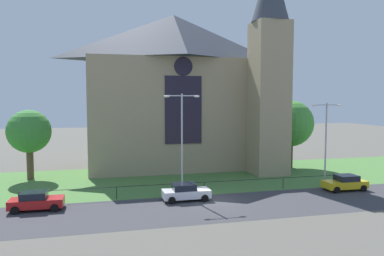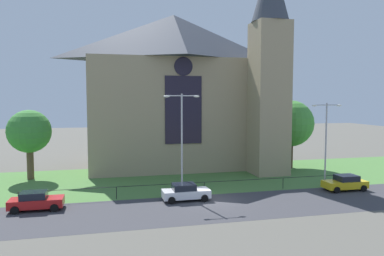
{
  "view_description": "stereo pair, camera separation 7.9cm",
  "coord_description": "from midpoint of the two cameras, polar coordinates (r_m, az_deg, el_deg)",
  "views": [
    {
      "loc": [
        -9.58,
        -31.31,
        9.05
      ],
      "look_at": [
        -0.08,
        8.0,
        5.86
      ],
      "focal_mm": 35.0,
      "sensor_mm": 36.0,
      "label": 1
    },
    {
      "loc": [
        -9.5,
        -31.33,
        9.05
      ],
      "look_at": [
        -0.08,
        8.0,
        5.86
      ],
      "focal_mm": 35.0,
      "sensor_mm": 36.0,
      "label": 2
    }
  ],
  "objects": [
    {
      "name": "ground",
      "position": [
        43.36,
        -0.58,
        -7.53
      ],
      "size": [
        160.0,
        160.0,
        0.0
      ],
      "primitive_type": "plane",
      "color": "#56544C"
    },
    {
      "name": "road_asphalt",
      "position": [
        32.13,
        4.35,
        -11.85
      ],
      "size": [
        120.0,
        8.0,
        0.01
      ],
      "primitive_type": "cube",
      "color": "#38383D",
      "rests_on": "ground"
    },
    {
      "name": "grass_verge",
      "position": [
        41.46,
        0.05,
        -8.09
      ],
      "size": [
        120.0,
        20.0,
        0.01
      ],
      "primitive_type": "cube",
      "color": "#477538",
      "rests_on": "ground"
    },
    {
      "name": "church_building",
      "position": [
        49.65,
        -1.84,
        5.92
      ],
      "size": [
        23.2,
        16.2,
        26.0
      ],
      "color": "tan",
      "rests_on": "ground"
    },
    {
      "name": "iron_railing",
      "position": [
        36.0,
        1.83,
        -8.44
      ],
      "size": [
        32.9,
        0.07,
        1.13
      ],
      "color": "black",
      "rests_on": "ground"
    },
    {
      "name": "tree_right_far",
      "position": [
        50.22,
        14.7,
        0.64
      ],
      "size": [
        5.99,
        5.99,
        8.82
      ],
      "color": "#4C3823",
      "rests_on": "ground"
    },
    {
      "name": "tree_left_far",
      "position": [
        45.49,
        -23.62,
        -0.55
      ],
      "size": [
        4.79,
        4.79,
        7.8
      ],
      "color": "brown",
      "rests_on": "ground"
    },
    {
      "name": "streetlamp_near",
      "position": [
        34.61,
        -1.61,
        -0.66
      ],
      "size": [
        3.37,
        0.26,
        9.5
      ],
      "color": "#B2B2B7",
      "rests_on": "ground"
    },
    {
      "name": "streetlamp_far",
      "position": [
        40.53,
        19.69,
        -0.86
      ],
      "size": [
        3.37,
        0.26,
        8.6
      ],
      "color": "#B2B2B7",
      "rests_on": "ground"
    },
    {
      "name": "parked_car_red",
      "position": [
        33.45,
        -22.74,
        -10.22
      ],
      "size": [
        4.22,
        2.06,
        1.51
      ],
      "rotation": [
        0.0,
        0.0,
        -0.01
      ],
      "color": "#B21919",
      "rests_on": "ground"
    },
    {
      "name": "parked_car_white",
      "position": [
        33.75,
        -1.04,
        -9.73
      ],
      "size": [
        4.22,
        2.06,
        1.51
      ],
      "rotation": [
        0.0,
        0.0,
        0.01
      ],
      "color": "silver",
      "rests_on": "ground"
    },
    {
      "name": "parked_car_yellow",
      "position": [
        40.28,
        22.24,
        -7.73
      ],
      "size": [
        4.22,
        2.05,
        1.51
      ],
      "rotation": [
        0.0,
        0.0,
        3.13
      ],
      "color": "gold",
      "rests_on": "ground"
    }
  ]
}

